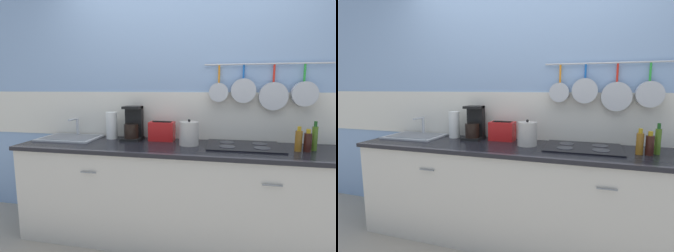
{
  "view_description": "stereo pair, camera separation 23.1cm",
  "coord_description": "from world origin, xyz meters",
  "views": [
    {
      "loc": [
        0.35,
        -2.24,
        1.4
      ],
      "look_at": [
        -0.11,
        0.0,
        1.06
      ],
      "focal_mm": 28.0,
      "sensor_mm": 36.0,
      "label": 1
    },
    {
      "loc": [
        0.57,
        -2.18,
        1.4
      ],
      "look_at": [
        -0.11,
        0.0,
        1.06
      ],
      "focal_mm": 28.0,
      "sensor_mm": 36.0,
      "label": 2
    }
  ],
  "objects": [
    {
      "name": "ground_plane",
      "position": [
        0.0,
        0.0,
        0.0
      ],
      "size": [
        12.0,
        12.0,
        0.0
      ],
      "primitive_type": "plane",
      "color": "#9E9384"
    },
    {
      "name": "wall_back",
      "position": [
        0.01,
        0.37,
        1.27
      ],
      "size": [
        7.2,
        0.16,
        2.6
      ],
      "color": "#84A3CC",
      "rests_on": "ground_plane"
    },
    {
      "name": "cabinet_base",
      "position": [
        0.0,
        -0.0,
        0.43
      ],
      "size": [
        2.89,
        0.63,
        0.85
      ],
      "color": "#B7B2A8",
      "rests_on": "ground_plane"
    },
    {
      "name": "countertop",
      "position": [
        0.0,
        0.0,
        0.87
      ],
      "size": [
        2.93,
        0.65,
        0.03
      ],
      "color": "black",
      "rests_on": "cabinet_base"
    },
    {
      "name": "sink_basin",
      "position": [
        -1.14,
        0.12,
        0.9
      ],
      "size": [
        0.57,
        0.4,
        0.2
      ],
      "color": "#B7BABF",
      "rests_on": "countertop"
    },
    {
      "name": "paper_towel_roll",
      "position": [
        -0.73,
        0.2,
        1.02
      ],
      "size": [
        0.11,
        0.11,
        0.27
      ],
      "color": "white",
      "rests_on": "countertop"
    },
    {
      "name": "coffee_maker",
      "position": [
        -0.5,
        0.2,
        1.02
      ],
      "size": [
        0.19,
        0.21,
        0.33
      ],
      "color": "black",
      "rests_on": "countertop"
    },
    {
      "name": "toaster",
      "position": [
        -0.21,
        0.21,
        0.98
      ],
      "size": [
        0.26,
        0.15,
        0.19
      ],
      "color": "red",
      "rests_on": "countertop"
    },
    {
      "name": "kettle",
      "position": [
        0.07,
        0.06,
        0.99
      ],
      "size": [
        0.17,
        0.17,
        0.23
      ],
      "color": "beige",
      "rests_on": "countertop"
    },
    {
      "name": "cooktop",
      "position": [
        0.55,
        0.09,
        0.89
      ],
      "size": [
        0.63,
        0.45,
        0.01
      ],
      "color": "black",
      "rests_on": "countertop"
    },
    {
      "name": "bottle_olive_oil",
      "position": [
        0.96,
        -0.0,
        0.98
      ],
      "size": [
        0.05,
        0.05,
        0.2
      ],
      "color": "#8C5919",
      "rests_on": "countertop"
    },
    {
      "name": "bottle_vinegar",
      "position": [
        1.03,
        -0.0,
        0.97
      ],
      "size": [
        0.06,
        0.06,
        0.18
      ],
      "color": "#33140F",
      "rests_on": "countertop"
    },
    {
      "name": "bottle_dish_soap",
      "position": [
        1.1,
        0.05,
        0.99
      ],
      "size": [
        0.04,
        0.04,
        0.24
      ],
      "color": "#4C721E",
      "rests_on": "countertop"
    }
  ]
}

